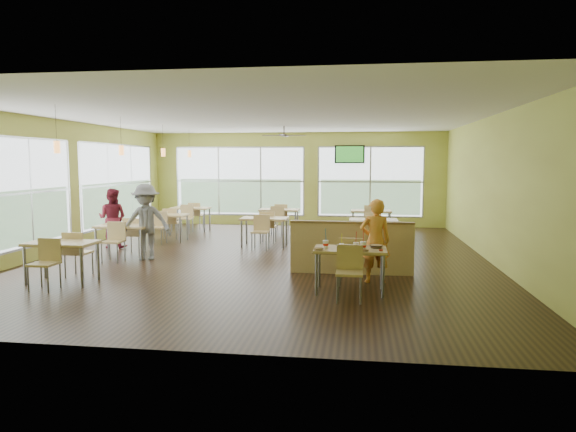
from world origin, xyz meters
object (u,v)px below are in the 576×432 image
(half_wall_divider, at_px, (351,248))
(food_basket, at_px, (376,246))
(man_plaid, at_px, (375,241))
(main_table, at_px, (350,255))

(half_wall_divider, xyz_separation_m, food_basket, (0.43, -1.34, 0.26))
(man_plaid, distance_m, food_basket, 0.68)
(main_table, xyz_separation_m, food_basket, (0.43, 0.11, 0.15))
(man_plaid, bearing_deg, food_basket, 78.95)
(half_wall_divider, bearing_deg, man_plaid, -56.64)
(main_table, relative_size, half_wall_divider, 0.63)
(main_table, height_order, half_wall_divider, half_wall_divider)
(main_table, distance_m, man_plaid, 0.91)
(food_basket, bearing_deg, half_wall_divider, 107.79)
(main_table, height_order, food_basket, main_table)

